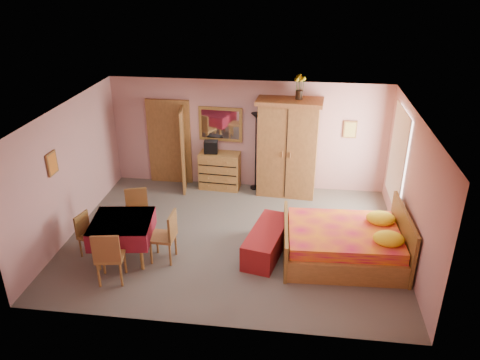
# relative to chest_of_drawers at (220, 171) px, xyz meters

# --- Properties ---
(floor) EXTENTS (6.50, 6.50, 0.00)m
(floor) POSITION_rel_chest_of_drawers_xyz_m (0.64, -2.26, -0.45)
(floor) COLOR slate
(floor) RESTS_ON ground
(ceiling) EXTENTS (6.50, 6.50, 0.00)m
(ceiling) POSITION_rel_chest_of_drawers_xyz_m (0.64, -2.26, 2.15)
(ceiling) COLOR brown
(ceiling) RESTS_ON wall_back
(wall_back) EXTENTS (6.50, 0.10, 2.60)m
(wall_back) POSITION_rel_chest_of_drawers_xyz_m (0.64, 0.24, 0.85)
(wall_back) COLOR tan
(wall_back) RESTS_ON floor
(wall_front) EXTENTS (6.50, 0.10, 2.60)m
(wall_front) POSITION_rel_chest_of_drawers_xyz_m (0.64, -4.76, 0.85)
(wall_front) COLOR tan
(wall_front) RESTS_ON floor
(wall_left) EXTENTS (0.10, 5.00, 2.60)m
(wall_left) POSITION_rel_chest_of_drawers_xyz_m (-2.61, -2.26, 0.85)
(wall_left) COLOR tan
(wall_left) RESTS_ON floor
(wall_right) EXTENTS (0.10, 5.00, 2.60)m
(wall_right) POSITION_rel_chest_of_drawers_xyz_m (3.89, -2.26, 0.85)
(wall_right) COLOR tan
(wall_right) RESTS_ON floor
(doorway) EXTENTS (1.06, 0.12, 2.15)m
(doorway) POSITION_rel_chest_of_drawers_xyz_m (-1.26, 0.21, 0.58)
(doorway) COLOR #9E6B35
(doorway) RESTS_ON floor
(window) EXTENTS (0.08, 1.40, 1.95)m
(window) POSITION_rel_chest_of_drawers_xyz_m (3.85, -1.06, 1.00)
(window) COLOR white
(window) RESTS_ON wall_right
(picture_left) EXTENTS (0.04, 0.32, 0.42)m
(picture_left) POSITION_rel_chest_of_drawers_xyz_m (-2.58, -2.86, 1.25)
(picture_left) COLOR orange
(picture_left) RESTS_ON wall_left
(picture_back) EXTENTS (0.30, 0.04, 0.40)m
(picture_back) POSITION_rel_chest_of_drawers_xyz_m (2.99, 0.21, 1.10)
(picture_back) COLOR #D8BF59
(picture_back) RESTS_ON wall_back
(chest_of_drawers) EXTENTS (0.98, 0.54, 0.90)m
(chest_of_drawers) POSITION_rel_chest_of_drawers_xyz_m (0.00, 0.00, 0.00)
(chest_of_drawers) COLOR #AA7939
(chest_of_drawers) RESTS_ON floor
(wall_mirror) EXTENTS (1.05, 0.13, 0.82)m
(wall_mirror) POSITION_rel_chest_of_drawers_xyz_m (-0.00, 0.21, 1.10)
(wall_mirror) COLOR white
(wall_mirror) RESTS_ON wall_back
(stereo) EXTENTS (0.33, 0.26, 0.30)m
(stereo) POSITION_rel_chest_of_drawers_xyz_m (-0.20, 0.00, 0.60)
(stereo) COLOR black
(stereo) RESTS_ON chest_of_drawers
(floor_lamp) EXTENTS (0.32, 0.32, 1.89)m
(floor_lamp) POSITION_rel_chest_of_drawers_xyz_m (0.85, 0.07, 0.50)
(floor_lamp) COLOR black
(floor_lamp) RESTS_ON floor
(wardrobe) EXTENTS (1.51, 0.86, 2.28)m
(wardrobe) POSITION_rel_chest_of_drawers_xyz_m (1.60, -0.08, 0.69)
(wardrobe) COLOR #986433
(wardrobe) RESTS_ON floor
(sunflower_vase) EXTENTS (0.23, 0.23, 0.55)m
(sunflower_vase) POSITION_rel_chest_of_drawers_xyz_m (1.80, -0.04, 2.11)
(sunflower_vase) COLOR yellow
(sunflower_vase) RESTS_ON wardrobe
(bed) EXTENTS (2.27, 1.83, 1.02)m
(bed) POSITION_rel_chest_of_drawers_xyz_m (2.74, -2.68, 0.06)
(bed) COLOR #C91348
(bed) RESTS_ON floor
(bench) EXTENTS (0.87, 1.59, 0.50)m
(bench) POSITION_rel_chest_of_drawers_xyz_m (1.34, -2.67, -0.20)
(bench) COLOR maroon
(bench) RESTS_ON floor
(dining_table) EXTENTS (1.21, 1.21, 0.78)m
(dining_table) POSITION_rel_chest_of_drawers_xyz_m (-1.26, -3.16, -0.06)
(dining_table) COLOR maroon
(dining_table) RESTS_ON floor
(chair_south) EXTENTS (0.53, 0.53, 1.01)m
(chair_south) POSITION_rel_chest_of_drawers_xyz_m (-1.23, -3.85, 0.06)
(chair_south) COLOR olive
(chair_south) RESTS_ON floor
(chair_north) EXTENTS (0.56, 0.56, 0.96)m
(chair_north) POSITION_rel_chest_of_drawers_xyz_m (-1.25, -2.38, 0.03)
(chair_north) COLOR #A07036
(chair_north) RESTS_ON floor
(chair_west) EXTENTS (0.45, 0.45, 0.83)m
(chair_west) POSITION_rel_chest_of_drawers_xyz_m (-1.89, -3.15, -0.03)
(chair_west) COLOR brown
(chair_west) RESTS_ON floor
(chair_east) EXTENTS (0.46, 0.46, 0.97)m
(chair_east) POSITION_rel_chest_of_drawers_xyz_m (-0.53, -3.13, 0.04)
(chair_east) COLOR #A06B36
(chair_east) RESTS_ON floor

